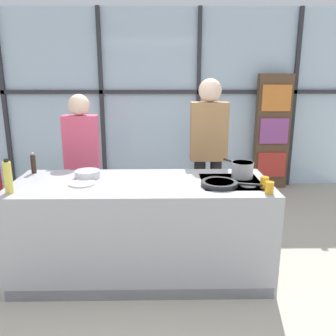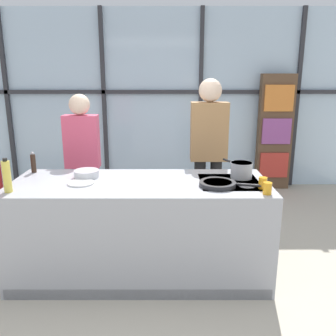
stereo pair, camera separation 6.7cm
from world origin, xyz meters
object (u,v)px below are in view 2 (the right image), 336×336
object	(u,v)px
spectator_center_left	(210,147)
juice_glass_near	(269,188)
white_plate	(82,183)
mixing_bowl	(88,173)
saucepan	(243,170)
spectator_far_left	(84,156)
frying_pan	(220,184)
oil_bottle	(8,176)
juice_glass_far	(264,183)
pepper_grinder	(35,163)

from	to	relation	value
spectator_center_left	juice_glass_near	xyz separation A→B (m)	(0.33, -1.19, -0.09)
white_plate	mixing_bowl	xyz separation A→B (m)	(0.01, 0.20, 0.03)
saucepan	juice_glass_near	distance (m)	0.47
white_plate	spectator_far_left	bearing A→B (deg)	102.06
frying_pan	mixing_bowl	world-z (taller)	mixing_bowl
saucepan	oil_bottle	world-z (taller)	oil_bottle
spectator_far_left	juice_glass_near	size ratio (longest dim) A/B	16.60
frying_pan	white_plate	distance (m)	1.18
spectator_center_left	juice_glass_near	world-z (taller)	spectator_center_left
saucepan	juice_glass_near	world-z (taller)	saucepan
spectator_center_left	juice_glass_far	world-z (taller)	spectator_center_left
spectator_center_left	white_plate	bearing A→B (deg)	37.10
saucepan	white_plate	xyz separation A→B (m)	(-1.42, -0.18, -0.07)
spectator_center_left	white_plate	xyz separation A→B (m)	(-1.21, -0.91, -0.13)
juice_glass_near	mixing_bowl	bearing A→B (deg)	162.69
mixing_bowl	white_plate	bearing A→B (deg)	-91.75
frying_pan	juice_glass_near	distance (m)	0.41
spectator_far_left	mixing_bowl	distance (m)	0.74
pepper_grinder	mixing_bowl	bearing A→B (deg)	-16.97
pepper_grinder	juice_glass_near	size ratio (longest dim) A/B	2.09
spectator_center_left	juice_glass_near	distance (m)	1.24
mixing_bowl	juice_glass_near	world-z (taller)	juice_glass_near
mixing_bowl	juice_glass_near	distance (m)	1.61
spectator_center_left	oil_bottle	world-z (taller)	spectator_center_left
juice_glass_far	juice_glass_near	bearing A→B (deg)	-90.00
saucepan	mixing_bowl	size ratio (longest dim) A/B	1.51
spectator_center_left	mixing_bowl	bearing A→B (deg)	30.57
oil_bottle	juice_glass_far	distance (m)	2.07
frying_pan	white_plate	world-z (taller)	frying_pan
frying_pan	juice_glass_near	bearing A→B (deg)	-29.65
frying_pan	juice_glass_near	world-z (taller)	juice_glass_near
saucepan	pepper_grinder	world-z (taller)	pepper_grinder
pepper_grinder	saucepan	bearing A→B (deg)	-5.46
juice_glass_far	spectator_far_left	bearing A→B (deg)	148.91
frying_pan	pepper_grinder	bearing A→B (deg)	165.63
juice_glass_near	juice_glass_far	xyz separation A→B (m)	(0.00, 0.14, 0.00)
spectator_center_left	frying_pan	distance (m)	0.99
frying_pan	juice_glass_near	size ratio (longest dim) A/B	5.69
oil_bottle	mixing_bowl	bearing A→B (deg)	38.47
juice_glass_far	white_plate	bearing A→B (deg)	175.01
white_plate	oil_bottle	bearing A→B (deg)	-157.25
frying_pan	oil_bottle	distance (m)	1.72
frying_pan	juice_glass_far	distance (m)	0.36
saucepan	pepper_grinder	bearing A→B (deg)	174.54
saucepan	oil_bottle	distance (m)	2.00
oil_bottle	white_plate	bearing A→B (deg)	22.75
spectator_far_left	white_plate	distance (m)	0.93
saucepan	spectator_center_left	bearing A→B (deg)	106.67
pepper_grinder	juice_glass_near	world-z (taller)	pepper_grinder
white_plate	pepper_grinder	distance (m)	0.66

